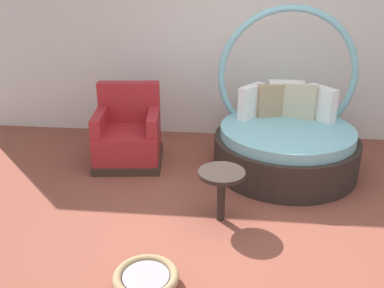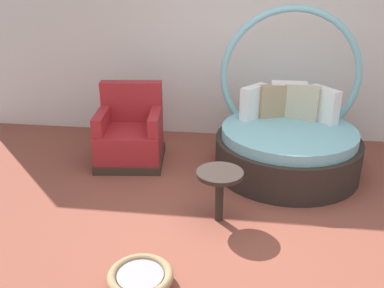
# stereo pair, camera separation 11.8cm
# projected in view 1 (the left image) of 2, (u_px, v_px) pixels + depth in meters

# --- Properties ---
(ground_plane) EXTENTS (8.00, 8.00, 0.02)m
(ground_plane) POSITION_uv_depth(u_px,v_px,m) (240.00, 231.00, 3.95)
(ground_plane) COLOR brown
(back_wall) EXTENTS (8.00, 0.12, 3.18)m
(back_wall) POSITION_uv_depth(u_px,v_px,m) (245.00, 21.00, 5.55)
(back_wall) COLOR silver
(back_wall) RESTS_ON ground_plane
(round_daybed) EXTENTS (1.68, 1.68, 1.86)m
(round_daybed) POSITION_uv_depth(u_px,v_px,m) (286.00, 137.00, 5.01)
(round_daybed) COLOR #2D231E
(round_daybed) RESTS_ON ground_plane
(red_armchair) EXTENTS (0.89, 0.89, 0.94)m
(red_armchair) POSITION_uv_depth(u_px,v_px,m) (128.00, 136.00, 5.20)
(red_armchair) COLOR #38281E
(red_armchair) RESTS_ON ground_plane
(pet_basket) EXTENTS (0.51, 0.51, 0.13)m
(pet_basket) POSITION_uv_depth(u_px,v_px,m) (146.00, 280.00, 3.22)
(pet_basket) COLOR #9E7F56
(pet_basket) RESTS_ON ground_plane
(side_table) EXTENTS (0.44, 0.44, 0.52)m
(side_table) POSITION_uv_depth(u_px,v_px,m) (221.00, 180.00, 3.94)
(side_table) COLOR #2D231E
(side_table) RESTS_ON ground_plane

